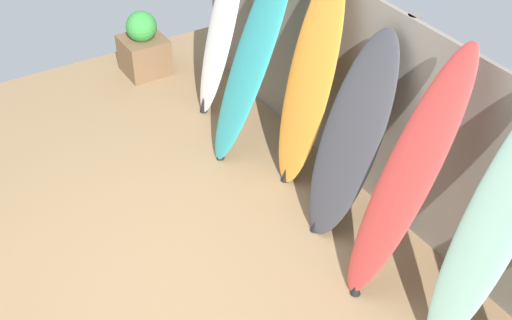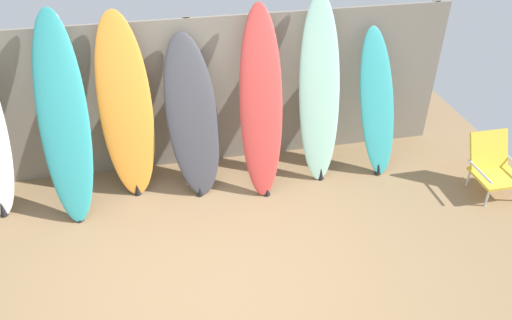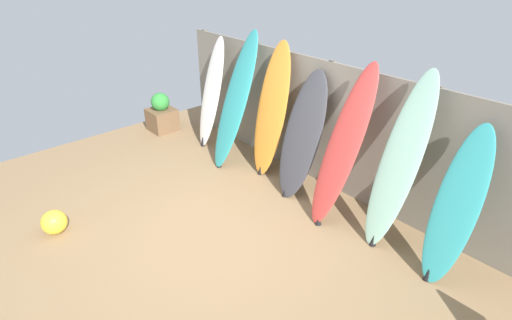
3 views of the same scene
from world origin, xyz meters
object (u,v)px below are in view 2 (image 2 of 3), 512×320
surfboard_red_4 (261,103)px  beach_chair (493,164)px  surfboard_charcoal_3 (192,117)px  surfboard_seafoam_5 (319,93)px  surfboard_teal_6 (377,104)px  surfboard_teal_1 (64,120)px  surfboard_orange_2 (126,109)px

surfboard_red_4 → beach_chair: size_ratio=3.10×
surfboard_charcoal_3 → surfboard_red_4: bearing=-7.5°
surfboard_charcoal_3 → surfboard_seafoam_5: 1.44m
surfboard_seafoam_5 → surfboard_red_4: bearing=-171.8°
surfboard_seafoam_5 → surfboard_charcoal_3: bearing=-179.9°
surfboard_charcoal_3 → beach_chair: 3.40m
surfboard_charcoal_3 → surfboard_teal_6: size_ratio=1.05×
surfboard_teal_6 → surfboard_red_4: bearing=-177.5°
surfboard_red_4 → surfboard_teal_6: size_ratio=1.22×
surfboard_teal_1 → surfboard_charcoal_3: size_ratio=1.20×
surfboard_teal_1 → surfboard_charcoal_3: surfboard_teal_1 is taller
surfboard_teal_1 → surfboard_seafoam_5: bearing=2.5°
surfboard_red_4 → surfboard_seafoam_5: 0.69m
surfboard_orange_2 → surfboard_charcoal_3: (0.69, -0.07, -0.13)m
surfboard_red_4 → surfboard_teal_6: surfboard_red_4 is taller
surfboard_orange_2 → surfboard_teal_6: surfboard_orange_2 is taller
surfboard_teal_1 → surfboard_red_4: bearing=0.5°
surfboard_teal_1 → surfboard_seafoam_5: 2.72m
surfboard_teal_1 → surfboard_teal_6: bearing=1.3°
surfboard_red_4 → surfboard_seafoam_5: size_ratio=0.98×
surfboard_charcoal_3 → surfboard_seafoam_5: surfboard_seafoam_5 is taller
surfboard_seafoam_5 → surfboard_teal_6: (0.70, -0.04, -0.20)m
surfboard_teal_1 → surfboard_orange_2: 0.63m
surfboard_red_4 → beach_chair: bearing=-16.0°
surfboard_seafoam_5 → surfboard_teal_6: size_ratio=1.24×
surfboard_teal_1 → surfboard_orange_2: surfboard_teal_1 is taller
surfboard_teal_1 → surfboard_red_4: size_ratio=1.04×
surfboard_teal_1 → surfboard_teal_6: size_ratio=1.26×
surfboard_orange_2 → surfboard_red_4: 1.44m
surfboard_teal_6 → surfboard_charcoal_3: bearing=179.0°
surfboard_teal_1 → beach_chair: (4.55, -0.70, -0.70)m
surfboard_teal_1 → surfboard_charcoal_3: (1.29, 0.12, -0.17)m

